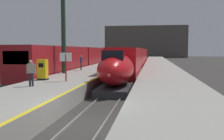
# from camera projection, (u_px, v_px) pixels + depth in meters

# --- Properties ---
(ground_plane) EXTENTS (260.00, 260.00, 0.00)m
(ground_plane) POSITION_uv_depth(u_px,v_px,m) (86.00, 127.00, 11.11)
(ground_plane) COLOR #33302D
(platform_left) EXTENTS (4.80, 110.00, 1.05)m
(platform_left) POSITION_uv_depth(u_px,v_px,m) (103.00, 70.00, 36.07)
(platform_left) COLOR gray
(platform_left) RESTS_ON ground
(platform_right) EXTENTS (4.80, 110.00, 1.05)m
(platform_right) POSITION_uv_depth(u_px,v_px,m) (161.00, 71.00, 34.81)
(platform_right) COLOR gray
(platform_right) RESTS_ON ground
(platform_left_safety_stripe) EXTENTS (0.20, 107.80, 0.01)m
(platform_left_safety_stripe) POSITION_uv_depth(u_px,v_px,m) (119.00, 66.00, 35.67)
(platform_left_safety_stripe) COLOR yellow
(platform_left_safety_stripe) RESTS_ON platform_left
(rail_main_left) EXTENTS (0.08, 110.00, 0.12)m
(rail_main_left) POSITION_uv_depth(u_px,v_px,m) (128.00, 72.00, 38.30)
(rail_main_left) COLOR slate
(rail_main_left) RESTS_ON ground
(rail_main_right) EXTENTS (0.08, 110.00, 0.12)m
(rail_main_right) POSITION_uv_depth(u_px,v_px,m) (138.00, 72.00, 38.07)
(rail_main_right) COLOR slate
(rail_main_right) RESTS_ON ground
(rail_secondary_left) EXTENTS (0.08, 110.00, 0.12)m
(rail_secondary_left) POSITION_uv_depth(u_px,v_px,m) (76.00, 71.00, 39.55)
(rail_secondary_left) COLOR slate
(rail_secondary_left) RESTS_ON ground
(rail_secondary_right) EXTENTS (0.08, 110.00, 0.12)m
(rail_secondary_right) POSITION_uv_depth(u_px,v_px,m) (85.00, 71.00, 39.32)
(rail_secondary_right) COLOR slate
(rail_secondary_right) RESTS_ON ground
(highspeed_train_main) EXTENTS (2.92, 56.84, 3.60)m
(highspeed_train_main) POSITION_uv_depth(u_px,v_px,m) (135.00, 58.00, 44.22)
(highspeed_train_main) COLOR #B20F14
(highspeed_train_main) RESTS_ON ground
(regional_train_adjacent) EXTENTS (2.85, 36.60, 3.80)m
(regional_train_adjacent) POSITION_uv_depth(u_px,v_px,m) (79.00, 58.00, 38.45)
(regional_train_adjacent) COLOR maroon
(regional_train_adjacent) RESTS_ON ground
(station_column_mid) EXTENTS (4.00, 0.68, 8.66)m
(station_column_mid) POSITION_uv_depth(u_px,v_px,m) (63.00, 20.00, 25.11)
(station_column_mid) COLOR #1E3828
(station_column_mid) RESTS_ON platform_left
(passenger_near_edge) EXTENTS (0.32, 0.55, 1.69)m
(passenger_near_edge) POSITION_uv_depth(u_px,v_px,m) (81.00, 62.00, 29.20)
(passenger_near_edge) COLOR #23232D
(passenger_near_edge) RESTS_ON platform_left
(passenger_mid_platform) EXTENTS (0.56, 0.30, 1.69)m
(passenger_mid_platform) POSITION_uv_depth(u_px,v_px,m) (31.00, 71.00, 16.14)
(passenger_mid_platform) COLOR #23232D
(passenger_mid_platform) RESTS_ON platform_left
(rolling_suitcase) EXTENTS (0.40, 0.22, 0.98)m
(rolling_suitcase) POSITION_uv_depth(u_px,v_px,m) (108.00, 67.00, 29.25)
(rolling_suitcase) COLOR black
(rolling_suitcase) RESTS_ON platform_left
(ticket_machine_yellow) EXTENTS (0.76, 0.62, 1.60)m
(ticket_machine_yellow) POSITION_uv_depth(u_px,v_px,m) (43.00, 70.00, 19.68)
(ticket_machine_yellow) COLOR yellow
(ticket_machine_yellow) RESTS_ON platform_left
(departure_info_board) EXTENTS (0.90, 0.10, 2.12)m
(departure_info_board) POSITION_uv_depth(u_px,v_px,m) (66.00, 61.00, 18.77)
(departure_info_board) COLOR maroon
(departure_info_board) RESTS_ON platform_left
(terminus_back_wall) EXTENTS (36.00, 2.00, 14.00)m
(terminus_back_wall) POSITION_uv_depth(u_px,v_px,m) (145.00, 42.00, 111.00)
(terminus_back_wall) COLOR #4C4742
(terminus_back_wall) RESTS_ON ground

